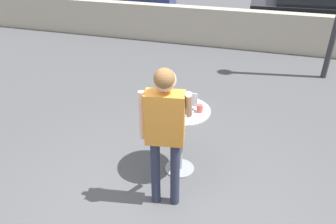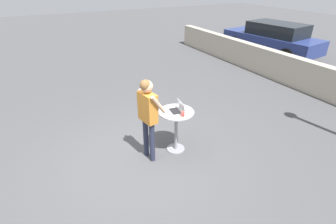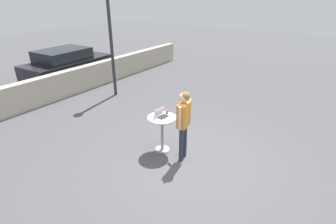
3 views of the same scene
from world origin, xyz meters
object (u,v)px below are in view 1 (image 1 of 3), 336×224
at_px(laptop, 182,106).
at_px(coffee_mug, 200,108).
at_px(parked_car_further_down, 318,11).
at_px(cafe_table, 180,128).
at_px(standing_person, 165,123).

height_order(laptop, coffee_mug, laptop).
height_order(coffee_mug, parked_car_further_down, parked_car_further_down).
bearing_deg(cafe_table, laptop, 68.65).
height_order(laptop, parked_car_further_down, parked_car_further_down).
bearing_deg(standing_person, cafe_table, 89.01).
bearing_deg(coffee_mug, standing_person, -110.96).
bearing_deg(parked_car_further_down, cafe_table, -107.78).
bearing_deg(coffee_mug, laptop, 178.66).
relative_size(cafe_table, coffee_mug, 8.74).
bearing_deg(coffee_mug, cafe_table, -177.63).
distance_m(coffee_mug, standing_person, 0.71).
relative_size(laptop, standing_person, 0.21).
bearing_deg(cafe_table, parked_car_further_down, 72.22).
bearing_deg(parked_car_further_down, coffee_mug, -106.01).
distance_m(cafe_table, standing_person, 0.79).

